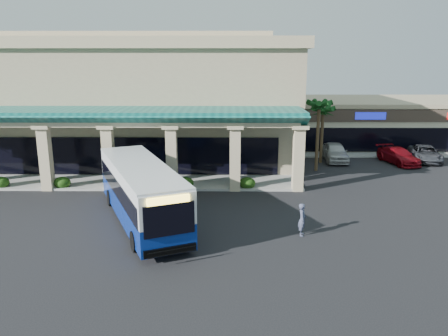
{
  "coord_description": "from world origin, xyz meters",
  "views": [
    {
      "loc": [
        0.96,
        -25.02,
        9.21
      ],
      "look_at": [
        0.74,
        3.02,
        2.2
      ],
      "focal_mm": 35.0,
      "sensor_mm": 36.0,
      "label": 1
    }
  ],
  "objects_px": {
    "pedestrian": "(302,220)",
    "car_gray": "(425,153)",
    "car_silver": "(335,152)",
    "car_red": "(398,156)",
    "transit_bus": "(141,193)"
  },
  "relations": [
    {
      "from": "car_red",
      "to": "pedestrian",
      "type": "bearing_deg",
      "value": -137.65
    },
    {
      "from": "pedestrian",
      "to": "car_gray",
      "type": "bearing_deg",
      "value": -30.12
    },
    {
      "from": "car_silver",
      "to": "car_red",
      "type": "bearing_deg",
      "value": -7.4
    },
    {
      "from": "car_silver",
      "to": "car_red",
      "type": "xyz_separation_m",
      "value": [
        5.5,
        -1.02,
        -0.13
      ]
    },
    {
      "from": "car_gray",
      "to": "pedestrian",
      "type": "bearing_deg",
      "value": -117.68
    },
    {
      "from": "transit_bus",
      "to": "pedestrian",
      "type": "relative_size",
      "value": 6.83
    },
    {
      "from": "transit_bus",
      "to": "pedestrian",
      "type": "height_order",
      "value": "transit_bus"
    },
    {
      "from": "pedestrian",
      "to": "car_silver",
      "type": "height_order",
      "value": "pedestrian"
    },
    {
      "from": "pedestrian",
      "to": "car_gray",
      "type": "height_order",
      "value": "pedestrian"
    },
    {
      "from": "car_silver",
      "to": "pedestrian",
      "type": "bearing_deg",
      "value": -105.52
    },
    {
      "from": "car_red",
      "to": "car_gray",
      "type": "bearing_deg",
      "value": 6.38
    },
    {
      "from": "transit_bus",
      "to": "car_red",
      "type": "relative_size",
      "value": 2.47
    },
    {
      "from": "car_red",
      "to": "car_gray",
      "type": "distance_m",
      "value": 3.02
    },
    {
      "from": "car_silver",
      "to": "car_red",
      "type": "distance_m",
      "value": 5.6
    },
    {
      "from": "pedestrian",
      "to": "car_silver",
      "type": "relative_size",
      "value": 0.36
    }
  ]
}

